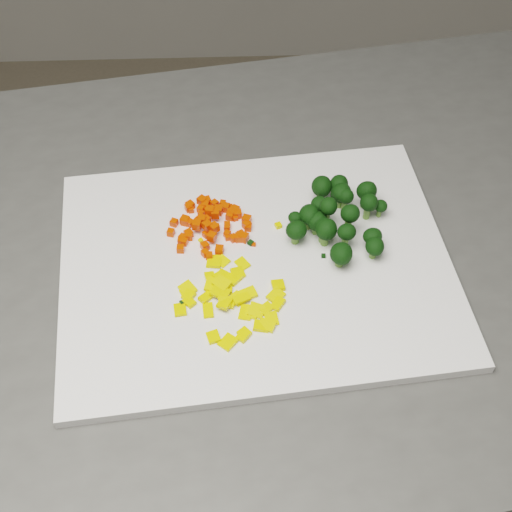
{
  "coord_description": "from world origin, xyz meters",
  "views": [
    {
      "loc": [
        0.12,
        -0.27,
        1.54
      ],
      "look_at": [
        0.14,
        0.25,
        0.92
      ],
      "focal_mm": 50.0,
      "sensor_mm": 36.0,
      "label": 1
    }
  ],
  "objects_px": {
    "carrot_pile": "(208,223)",
    "broccoli_pile": "(340,214)",
    "pepper_pile": "(231,295)",
    "counter_block": "(278,414)",
    "cutting_board": "(256,265)"
  },
  "relations": [
    {
      "from": "counter_block",
      "to": "pepper_pile",
      "type": "xyz_separation_m",
      "value": [
        -0.07,
        -0.1,
        0.47
      ]
    },
    {
      "from": "counter_block",
      "to": "cutting_board",
      "type": "relative_size",
      "value": 2.33
    },
    {
      "from": "carrot_pile",
      "to": "pepper_pile",
      "type": "bearing_deg",
      "value": -75.9
    },
    {
      "from": "carrot_pile",
      "to": "pepper_pile",
      "type": "distance_m",
      "value": 0.11
    },
    {
      "from": "counter_block",
      "to": "cutting_board",
      "type": "height_order",
      "value": "cutting_board"
    },
    {
      "from": "pepper_pile",
      "to": "broccoli_pile",
      "type": "distance_m",
      "value": 0.16
    },
    {
      "from": "carrot_pile",
      "to": "broccoli_pile",
      "type": "height_order",
      "value": "broccoli_pile"
    },
    {
      "from": "counter_block",
      "to": "broccoli_pile",
      "type": "bearing_deg",
      "value": -0.87
    },
    {
      "from": "cutting_board",
      "to": "pepper_pile",
      "type": "bearing_deg",
      "value": -119.03
    },
    {
      "from": "broccoli_pile",
      "to": "pepper_pile",
      "type": "bearing_deg",
      "value": -142.77
    },
    {
      "from": "counter_block",
      "to": "cutting_board",
      "type": "bearing_deg",
      "value": -129.91
    },
    {
      "from": "carrot_pile",
      "to": "broccoli_pile",
      "type": "relative_size",
      "value": 0.83
    },
    {
      "from": "pepper_pile",
      "to": "broccoli_pile",
      "type": "bearing_deg",
      "value": 37.23
    },
    {
      "from": "carrot_pile",
      "to": "cutting_board",
      "type": "bearing_deg",
      "value": -41.76
    },
    {
      "from": "broccoli_pile",
      "to": "carrot_pile",
      "type": "bearing_deg",
      "value": 178.61
    }
  ]
}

